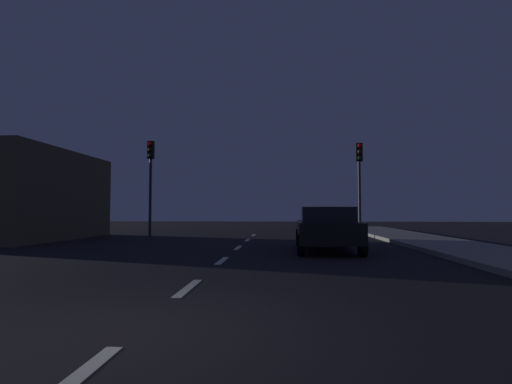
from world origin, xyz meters
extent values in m
plane|color=black|center=(0.00, 7.00, 0.00)|extent=(80.00, 80.00, 0.00)
cube|color=gray|center=(7.50, 7.00, 0.07)|extent=(3.00, 40.00, 0.15)
cube|color=silver|center=(0.00, -1.20, 0.00)|extent=(0.16, 1.60, 0.01)
cube|color=silver|center=(0.00, 2.60, 0.00)|extent=(0.16, 1.60, 0.01)
cube|color=silver|center=(0.00, 6.40, 0.00)|extent=(0.16, 1.60, 0.01)
cube|color=silver|center=(0.00, 10.20, 0.00)|extent=(0.16, 1.60, 0.01)
cube|color=silver|center=(0.00, 14.00, 0.00)|extent=(0.16, 1.60, 0.01)
cube|color=silver|center=(0.00, 17.80, 0.00)|extent=(0.16, 1.60, 0.01)
cylinder|color=#2D2D30|center=(-5.13, 15.90, 2.44)|extent=(0.14, 0.14, 4.87)
cube|color=black|center=(-5.13, 15.90, 4.42)|extent=(0.32, 0.24, 0.90)
sphere|color=red|center=(-5.13, 15.74, 4.72)|extent=(0.20, 0.20, 0.20)
sphere|color=#3F2D0C|center=(-5.13, 15.74, 4.42)|extent=(0.20, 0.20, 0.20)
sphere|color=#0C3319|center=(-5.13, 15.74, 4.12)|extent=(0.20, 0.20, 0.20)
cylinder|color=#2D2D30|center=(5.35, 15.90, 2.33)|extent=(0.14, 0.14, 4.66)
cube|color=black|center=(5.35, 15.90, 4.21)|extent=(0.32, 0.24, 0.90)
sphere|color=red|center=(5.35, 15.74, 4.51)|extent=(0.20, 0.20, 0.20)
sphere|color=#3F2D0C|center=(5.35, 15.74, 4.21)|extent=(0.20, 0.20, 0.20)
sphere|color=#0C3319|center=(5.35, 15.74, 3.91)|extent=(0.20, 0.20, 0.20)
cube|color=black|center=(3.04, 9.31, 0.64)|extent=(1.96, 4.45, 0.65)
cube|color=black|center=(3.03, 9.09, 1.20)|extent=(1.69, 2.02, 0.47)
cylinder|color=black|center=(2.19, 10.99, 0.32)|extent=(0.23, 0.64, 0.64)
cylinder|color=black|center=(3.95, 10.95, 0.32)|extent=(0.23, 0.64, 0.64)
cylinder|color=black|center=(2.13, 7.67, 0.32)|extent=(0.23, 0.64, 0.64)
cylinder|color=black|center=(3.88, 7.64, 0.32)|extent=(0.23, 0.64, 0.64)
cube|color=brown|center=(-10.87, 13.71, 2.03)|extent=(5.75, 8.01, 4.06)
camera|label=1|loc=(1.61, -4.24, 1.30)|focal=28.45mm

